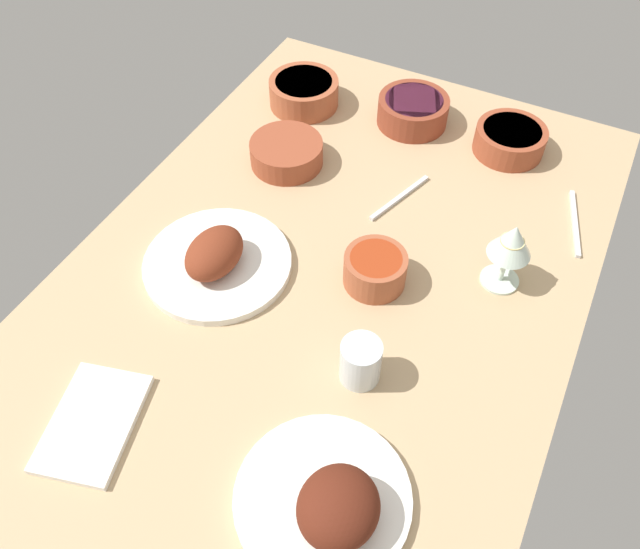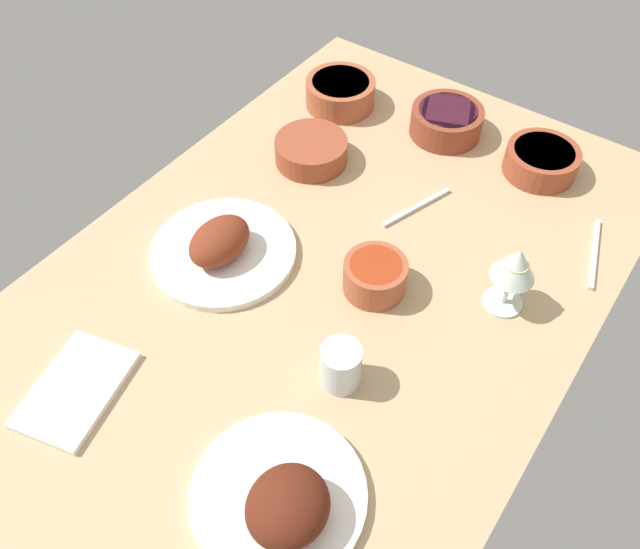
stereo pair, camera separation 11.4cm
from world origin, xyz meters
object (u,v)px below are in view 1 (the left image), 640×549
object	(u,v)px
plate_near_viewer	(330,503)
folded_napkin	(93,423)
fork_loose	(400,198)
bowl_pasta	(286,152)
bowl_cream	(510,139)
plate_center_main	(216,259)
wine_glass	(512,244)
bowl_sauce	(375,269)
water_tumbler	(361,362)
bowl_potatoes	(304,92)
spoon_loose	(575,223)
bowl_onions	(413,110)

from	to	relation	value
plate_near_viewer	folded_napkin	bearing A→B (deg)	-83.18
fork_loose	plate_near_viewer	bearing A→B (deg)	-147.94
plate_near_viewer	bowl_pasta	xyz separation A→B (cm)	(-62.29, -40.93, -0.17)
bowl_cream	plate_center_main	bearing A→B (deg)	-33.86
wine_glass	plate_near_viewer	bearing A→B (deg)	-10.03
bowl_pasta	bowl_sauce	size ratio (longest dim) A/B	1.36
bowl_cream	water_tumbler	bearing A→B (deg)	-4.65
plate_near_viewer	bowl_potatoes	xyz separation A→B (cm)	(-82.30, -47.30, 0.39)
wine_glass	spoon_loose	size ratio (longest dim) A/B	0.78
plate_near_viewer	bowl_sauce	bearing A→B (deg)	-164.62
plate_near_viewer	fork_loose	size ratio (longest dim) A/B	1.47
plate_near_viewer	spoon_loose	size ratio (longest dim) A/B	1.41
plate_center_main	spoon_loose	distance (cm)	69.53
bowl_pasta	fork_loose	bearing A→B (deg)	90.90
fork_loose	folded_napkin	bearing A→B (deg)	179.61
water_tumbler	folded_napkin	bearing A→B (deg)	-51.21
plate_center_main	bowl_potatoes	world-z (taller)	plate_center_main
bowl_cream	fork_loose	bearing A→B (deg)	-31.46
bowl_sauce	fork_loose	size ratio (longest dim) A/B	0.66
plate_near_viewer	spoon_loose	xyz separation A→B (cm)	(-71.50, 18.06, -2.64)
bowl_potatoes	bowl_onions	bearing A→B (deg)	101.08
plate_center_main	fork_loose	distance (cm)	39.50
plate_near_viewer	folded_napkin	xyz separation A→B (cm)	(4.56, -38.13, -2.44)
spoon_loose	bowl_pasta	bearing A→B (deg)	-97.59
plate_center_main	bowl_onions	world-z (taller)	plate_center_main
folded_napkin	spoon_loose	distance (cm)	94.57
water_tumbler	plate_near_viewer	bearing A→B (deg)	14.00
wine_glass	fork_loose	size ratio (longest dim) A/B	0.81
plate_center_main	spoon_loose	bearing A→B (deg)	126.03
wine_glass	spoon_loose	world-z (taller)	wine_glass
wine_glass	spoon_loose	xyz separation A→B (cm)	(-20.39, 9.02, -9.53)
bowl_cream	bowl_pasta	distance (cm)	47.93
wine_glass	water_tumbler	world-z (taller)	wine_glass
folded_napkin	bowl_potatoes	bearing A→B (deg)	-173.98
bowl_potatoes	fork_loose	bearing A→B (deg)	58.60
bowl_onions	folded_napkin	bearing A→B (deg)	-9.78
plate_near_viewer	bowl_pasta	bearing A→B (deg)	-146.69
bowl_sauce	folded_napkin	size ratio (longest dim) A/B	0.60
water_tumbler	folded_napkin	size ratio (longest dim) A/B	0.44
plate_center_main	wine_glass	xyz separation A→B (cm)	(-20.49, 47.19, 7.51)
bowl_pasta	folded_napkin	xyz separation A→B (cm)	(66.85, 2.81, -2.26)
bowl_sauce	wine_glass	xyz separation A→B (cm)	(-10.32, 20.25, 6.51)
plate_center_main	bowl_sauce	size ratio (longest dim) A/B	2.42
water_tumbler	fork_loose	bearing A→B (deg)	-166.61
bowl_onions	bowl_potatoes	world-z (taller)	same
bowl_onions	bowl_cream	distance (cm)	22.23
bowl_potatoes	bowl_cream	bearing A→B (deg)	96.11
bowl_cream	bowl_pasta	size ratio (longest dim) A/B	0.98
plate_near_viewer	bowl_cream	size ratio (longest dim) A/B	1.68
bowl_sauce	water_tumbler	distance (cm)	19.94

